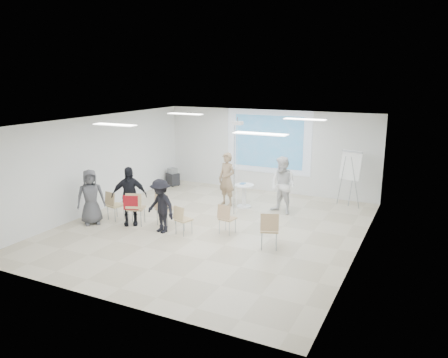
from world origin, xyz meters
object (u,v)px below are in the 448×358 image
at_px(pedestal_table, 244,194).
at_px(flipchart_easel, 351,166).
at_px(chair_center, 182,218).
at_px(laptop, 166,207).
at_px(chair_far_left, 113,203).
at_px(chair_right_inner, 226,217).
at_px(av_cart, 173,177).
at_px(audience_mid, 161,202).
at_px(player_right, 283,182).
at_px(chair_left_mid, 135,206).
at_px(chair_right_far, 269,228).
at_px(audience_outer, 90,194).
at_px(audience_left, 129,192).
at_px(player_left, 227,176).
at_px(chair_left_inner, 164,206).

bearing_deg(pedestal_table, flipchart_easel, 27.23).
relative_size(chair_center, laptop, 2.30).
height_order(chair_far_left, chair_right_inner, chair_far_left).
distance_m(chair_far_left, av_cart, 4.37).
distance_m(audience_mid, flipchart_easel, 6.28).
xyz_separation_m(laptop, flipchart_easel, (4.40, 4.07, 0.85)).
relative_size(pedestal_table, player_right, 0.40).
height_order(chair_far_left, chair_left_mid, chair_left_mid).
relative_size(chair_right_far, av_cart, 1.39).
distance_m(chair_left_mid, audience_outer, 1.35).
bearing_deg(chair_right_inner, av_cart, 144.14).
bearing_deg(pedestal_table, player_right, -2.20).
distance_m(audience_mid, audience_outer, 2.22).
height_order(chair_left_mid, flipchart_easel, flipchart_easel).
bearing_deg(audience_outer, chair_right_far, -42.59).
distance_m(chair_left_mid, audience_left, 0.44).
height_order(player_left, laptop, player_left).
bearing_deg(chair_far_left, pedestal_table, 55.89).
bearing_deg(audience_outer, flipchart_easel, -9.54).
bearing_deg(audience_outer, player_left, 3.76).
bearing_deg(chair_left_inner, player_left, 78.78).
distance_m(player_right, chair_right_far, 3.00).
relative_size(audience_left, audience_outer, 1.09).
height_order(chair_left_inner, audience_mid, audience_mid).
height_order(player_left, av_cart, player_left).
distance_m(chair_left_mid, chair_left_inner, 0.82).
height_order(audience_mid, audience_outer, audience_outer).
height_order(chair_right_far, audience_mid, audience_mid).
xyz_separation_m(chair_left_mid, av_cart, (-1.57, 4.42, -0.26)).
bearing_deg(player_right, chair_far_left, -128.02).
bearing_deg(chair_right_far, chair_left_inner, 154.06).
xyz_separation_m(chair_center, av_cart, (-3.15, 4.47, -0.16)).
distance_m(audience_left, audience_mid, 1.17).
bearing_deg(audience_mid, chair_left_mid, -171.30).
bearing_deg(chair_left_inner, flipchart_easel, 48.36).
bearing_deg(chair_right_far, audience_mid, 162.81).
xyz_separation_m(chair_left_inner, laptop, (0.01, 0.10, -0.05)).
height_order(audience_left, audience_mid, audience_left).
xyz_separation_m(chair_right_far, av_cart, (-5.61, 4.38, -0.25)).
xyz_separation_m(chair_right_inner, chair_right_far, (1.42, -0.49, 0.07)).
bearing_deg(av_cart, chair_right_inner, -20.70).
bearing_deg(chair_right_inner, player_right, 79.06).
bearing_deg(audience_left, chair_left_inner, -12.88).
height_order(player_right, chair_center, player_right).
bearing_deg(audience_outer, audience_mid, -39.68).
xyz_separation_m(audience_outer, av_cart, (-0.33, 4.84, -0.58)).
distance_m(pedestal_table, audience_outer, 4.78).
height_order(chair_left_mid, chair_center, chair_left_mid).
height_order(audience_left, flipchart_easel, audience_left).
relative_size(chair_center, av_cart, 1.18).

